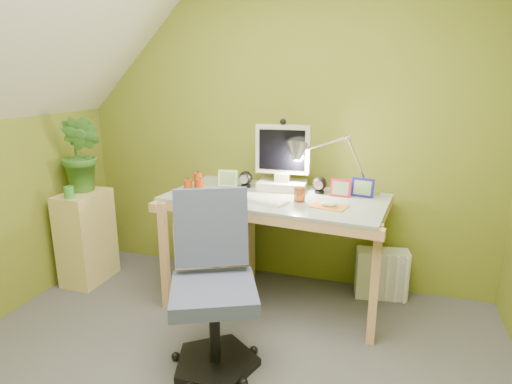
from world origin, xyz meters
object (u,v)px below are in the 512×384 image
(potted_plant, at_px, (82,154))
(radiator, at_px, (382,274))
(monitor, at_px, (283,153))
(task_chair, at_px, (214,291))
(side_ledge, at_px, (87,237))
(desk, at_px, (275,249))
(desk_lamp, at_px, (348,152))

(potted_plant, distance_m, radiator, 2.39)
(monitor, bearing_deg, task_chair, -101.15)
(side_ledge, relative_size, task_chair, 0.77)
(desk, height_order, radiator, desk)
(desk, bearing_deg, side_ledge, -169.14)
(task_chair, bearing_deg, desk_lamp, 35.14)
(desk_lamp, xyz_separation_m, potted_plant, (-1.93, -0.26, -0.07))
(desk_lamp, bearing_deg, radiator, 12.46)
(side_ledge, height_order, task_chair, task_chair)
(monitor, relative_size, side_ledge, 0.74)
(task_chair, bearing_deg, potted_plant, 127.21)
(desk_lamp, height_order, potted_plant, desk_lamp)
(desk_lamp, bearing_deg, side_ledge, -178.16)
(monitor, height_order, task_chair, monitor)
(side_ledge, xyz_separation_m, potted_plant, (0.00, 0.05, 0.65))
(side_ledge, distance_m, potted_plant, 0.65)
(radiator, bearing_deg, task_chair, -137.51)
(monitor, bearing_deg, desk_lamp, -4.06)
(side_ledge, bearing_deg, desk, 5.04)
(desk, distance_m, desk_lamp, 0.84)
(side_ledge, bearing_deg, radiator, 10.52)
(desk, height_order, task_chair, task_chair)
(task_chair, bearing_deg, monitor, 58.19)
(monitor, xyz_separation_m, task_chair, (-0.12, -0.99, -0.58))
(potted_plant, bearing_deg, desk_lamp, 7.69)
(desk_lamp, xyz_separation_m, radiator, (0.28, 0.10, -0.90))
(desk, relative_size, task_chair, 1.58)
(desk_lamp, height_order, task_chair, desk_lamp)
(monitor, relative_size, potted_plant, 0.91)
(monitor, xyz_separation_m, potted_plant, (-1.48, -0.26, -0.04))
(desk_lamp, distance_m, side_ledge, 2.09)
(monitor, height_order, potted_plant, monitor)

